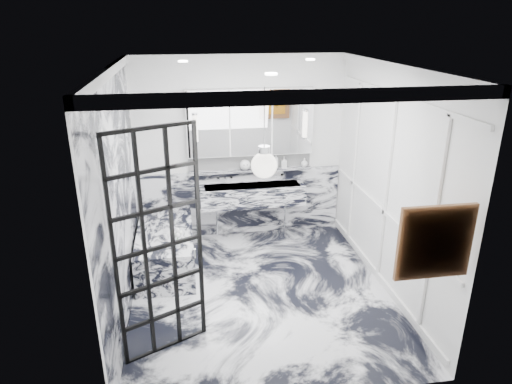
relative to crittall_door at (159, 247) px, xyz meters
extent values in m
plane|color=silver|center=(1.14, 0.86, -1.18)|extent=(3.60, 3.60, 0.00)
plane|color=white|center=(1.14, 0.86, 1.62)|extent=(3.60, 3.60, 0.00)
plane|color=white|center=(1.14, 2.66, 0.22)|extent=(3.60, 0.00, 3.60)
plane|color=white|center=(1.14, -0.94, 0.22)|extent=(3.60, 0.00, 3.60)
plane|color=white|center=(-0.46, 0.86, 0.22)|extent=(0.00, 3.60, 3.60)
plane|color=white|center=(2.74, 0.86, 0.22)|extent=(0.00, 3.60, 3.60)
cube|color=silver|center=(1.14, 2.64, -0.66)|extent=(3.18, 0.05, 1.05)
cube|color=silver|center=(-0.44, 0.86, 0.16)|extent=(0.02, 3.56, 2.68)
cube|color=white|center=(2.72, 0.86, 0.12)|extent=(0.03, 3.40, 2.30)
imported|color=#8C5919|center=(1.69, 2.57, 0.02)|extent=(0.10, 0.10, 0.23)
imported|color=#4C4C51|center=(1.82, 2.57, 0.00)|extent=(0.08, 0.09, 0.18)
imported|color=silver|center=(2.14, 2.57, -0.03)|extent=(0.13, 0.13, 0.14)
sphere|color=white|center=(1.20, 2.57, -0.02)|extent=(0.17, 0.17, 0.17)
cylinder|color=#8C5919|center=(1.45, 2.57, -0.04)|extent=(0.04, 0.04, 0.10)
cylinder|color=silver|center=(0.14, 1.21, -0.57)|extent=(0.08, 0.08, 0.12)
cube|color=orange|center=(2.34, -0.90, 0.32)|extent=(0.57, 0.06, 0.57)
sphere|color=white|center=(0.97, -0.37, 0.90)|extent=(0.22, 0.22, 0.22)
cube|color=silver|center=(1.29, 2.42, -0.45)|extent=(1.60, 0.45, 0.30)
cube|color=silver|center=(1.29, 2.58, -0.11)|extent=(1.90, 0.14, 0.04)
cube|color=white|center=(1.29, 2.64, 0.02)|extent=(1.90, 0.03, 0.23)
cube|color=white|center=(1.29, 2.59, 0.64)|extent=(1.90, 0.16, 1.00)
cylinder|color=white|center=(0.47, 2.49, 0.60)|extent=(0.07, 0.07, 0.40)
cylinder|color=white|center=(2.11, 2.49, 0.60)|extent=(0.07, 0.07, 0.40)
cube|color=silver|center=(-0.03, 1.76, -0.91)|extent=(0.75, 1.65, 0.55)
camera|label=1|loc=(0.29, -4.05, 2.09)|focal=32.00mm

